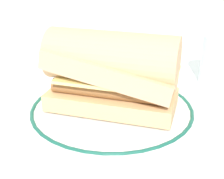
# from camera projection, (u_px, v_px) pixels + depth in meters

# --- Properties ---
(ground_plane) EXTENTS (1.50, 1.50, 0.00)m
(ground_plane) POSITION_uv_depth(u_px,v_px,m) (118.00, 124.00, 0.52)
(ground_plane) COLOR white
(plate) EXTENTS (0.28, 0.28, 0.01)m
(plate) POSITION_uv_depth(u_px,v_px,m) (112.00, 110.00, 0.55)
(plate) COLOR white
(plate) RESTS_ON ground_plane
(sausage_sandwich) EXTENTS (0.22, 0.17, 0.12)m
(sausage_sandwich) POSITION_uv_depth(u_px,v_px,m) (112.00, 71.00, 0.52)
(sausage_sandwich) COLOR tan
(sausage_sandwich) RESTS_ON plate
(drinking_glass) EXTENTS (0.06, 0.06, 0.10)m
(drinking_glass) POSITION_uv_depth(u_px,v_px,m) (216.00, 63.00, 0.65)
(drinking_glass) COLOR silver
(drinking_glass) RESTS_ON ground_plane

